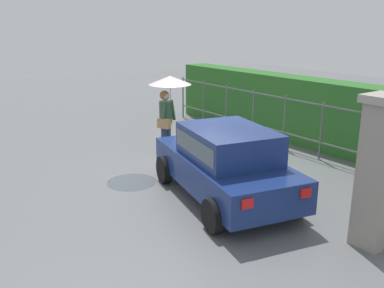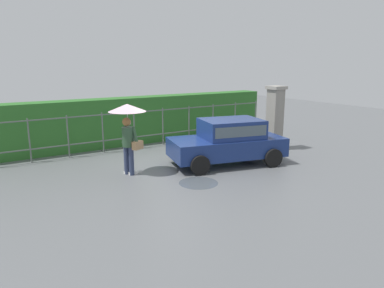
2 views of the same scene
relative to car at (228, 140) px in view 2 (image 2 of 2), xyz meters
The scene contains 7 objects.
ground_plane 2.01m from the car, 156.77° to the left, with size 40.00×40.00×0.00m, color slate.
car is the anchor object (origin of this frame).
pedestrian 3.37m from the car, 167.31° to the left, with size 1.11×1.11×2.10m.
gate_pillar 2.88m from the car, 13.91° to the left, with size 0.60×0.60×2.42m.
fence_section 3.80m from the car, 107.35° to the left, with size 11.27×0.05×1.50m.
hedge_row 4.70m from the car, 103.98° to the left, with size 12.22×0.90×1.90m, color #2D6B28.
puddle_near 2.35m from the car, 149.76° to the right, with size 1.10×1.10×0.00m, color #4C545B.
Camera 2 is at (-5.38, -9.65, 3.27)m, focal length 33.13 mm.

